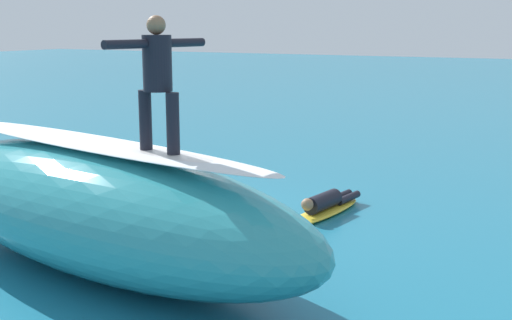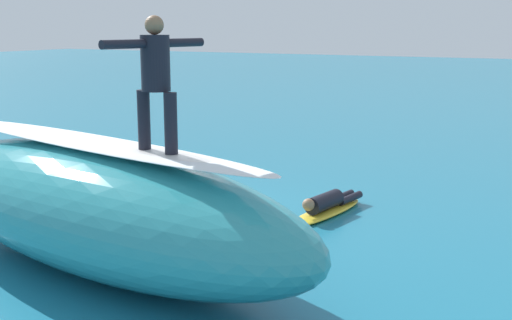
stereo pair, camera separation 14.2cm
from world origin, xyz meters
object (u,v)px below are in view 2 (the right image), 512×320
(surfer_paddling, at_px, (328,201))
(surfboard_paddling, at_px, (324,213))
(surfboard_riding, at_px, (158,155))
(surfer_riding, at_px, (156,73))

(surfer_paddling, bearing_deg, surfboard_paddling, -0.00)
(surfboard_riding, xyz_separation_m, surfer_riding, (-0.00, 0.00, 0.99))
(surfboard_riding, bearing_deg, surfer_paddling, -85.22)
(surfboard_paddling, bearing_deg, surfer_paddling, 180.00)
(surfer_riding, distance_m, surfboard_paddling, 4.87)
(surfboard_paddling, distance_m, surfer_paddling, 0.23)
(surfboard_riding, bearing_deg, surfer_riding, 158.44)
(surfer_riding, bearing_deg, surfboard_riding, -21.56)
(surfboard_riding, distance_m, surfboard_paddling, 4.41)
(surfboard_paddling, relative_size, surfer_paddling, 1.32)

